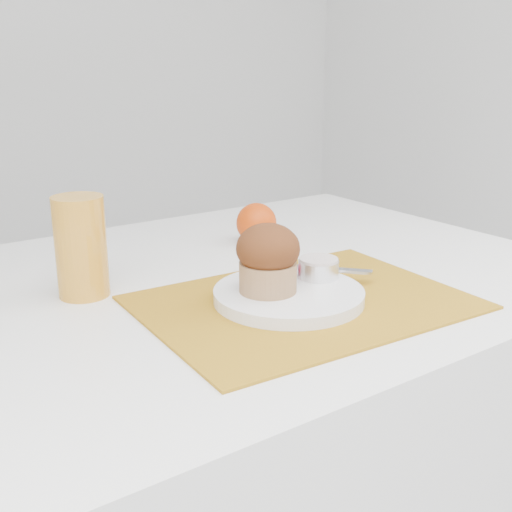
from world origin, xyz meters
TOP-DOWN VIEW (x-y plane):
  - table at (0.00, 0.05)m, footprint 1.20×0.80m
  - placemat at (0.07, -0.11)m, footprint 0.46×0.35m
  - plate at (0.05, -0.10)m, footprint 0.25×0.25m
  - ramekin at (0.12, -0.08)m, footprint 0.08×0.08m
  - cream at (0.12, -0.08)m, footprint 0.06×0.06m
  - raspberry_near at (0.08, -0.04)m, footprint 0.02×0.02m
  - raspberry_far at (0.09, -0.05)m, footprint 0.02×0.02m
  - butter_knife at (0.14, -0.05)m, footprint 0.13×0.14m
  - orange at (0.19, 0.18)m, footprint 0.08×0.08m
  - juice_glass at (-0.17, 0.10)m, footprint 0.09×0.09m
  - muffin at (0.02, -0.08)m, footprint 0.10×0.10m

SIDE VIEW (x-z plane):
  - table at x=0.00m, z-range 0.00..0.75m
  - placemat at x=0.07m, z-range 0.75..0.75m
  - plate at x=0.05m, z-range 0.75..0.77m
  - butter_knife at x=0.14m, z-range 0.77..0.78m
  - raspberry_near at x=0.08m, z-range 0.77..0.79m
  - raspberry_far at x=0.09m, z-range 0.77..0.79m
  - ramekin at x=0.12m, z-range 0.77..0.80m
  - orange at x=0.19m, z-range 0.75..0.83m
  - cream at x=0.12m, z-range 0.79..0.80m
  - muffin at x=0.02m, z-range 0.77..0.87m
  - juice_glass at x=-0.17m, z-range 0.75..0.90m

